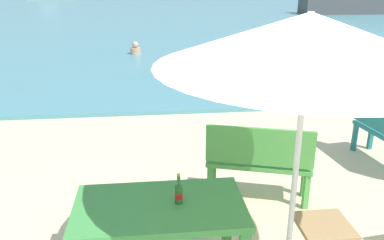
% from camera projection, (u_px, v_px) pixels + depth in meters
% --- Properties ---
extents(sea_water, '(120.00, 50.00, 0.08)m').
position_uv_depth(sea_water, '(161.00, 9.00, 31.16)').
color(sea_water, teal).
rests_on(sea_water, ground_plane).
extents(picnic_table_green, '(1.40, 0.80, 0.76)m').
position_uv_depth(picnic_table_green, '(160.00, 216.00, 3.33)').
color(picnic_table_green, '#3D8C42').
rests_on(picnic_table_green, ground_plane).
extents(beer_bottle_amber, '(0.07, 0.07, 0.26)m').
position_uv_depth(beer_bottle_amber, '(179.00, 193.00, 3.28)').
color(beer_bottle_amber, '#2D662D').
rests_on(beer_bottle_amber, picnic_table_green).
extents(patio_umbrella, '(2.10, 2.10, 2.30)m').
position_uv_depth(patio_umbrella, '(308.00, 40.00, 2.68)').
color(patio_umbrella, silver).
rests_on(patio_umbrella, ground_plane).
extents(bench_green_left, '(1.25, 0.70, 0.95)m').
position_uv_depth(bench_green_left, '(259.00, 159.00, 4.61)').
color(bench_green_left, '#4C9E47').
rests_on(bench_green_left, ground_plane).
extents(swimmer_person, '(0.34, 0.34, 0.41)m').
position_uv_depth(swimmer_person, '(135.00, 49.00, 13.15)').
color(swimmer_person, tan).
rests_on(swimmer_person, sea_water).
extents(boat_tanker, '(6.34, 1.73, 2.30)m').
position_uv_depth(boat_tanker, '(348.00, 1.00, 26.57)').
color(boat_tanker, '#4C4C4C').
rests_on(boat_tanker, sea_water).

